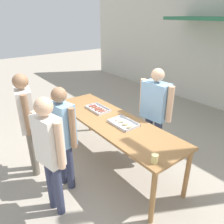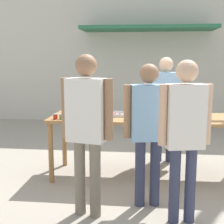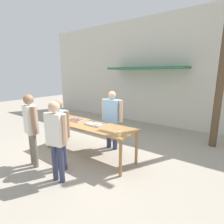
% 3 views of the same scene
% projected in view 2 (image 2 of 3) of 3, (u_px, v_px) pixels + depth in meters
% --- Properties ---
extents(ground_plane, '(24.00, 24.00, 0.00)m').
position_uv_depth(ground_plane, '(146.00, 176.00, 4.50)').
color(ground_plane, '#A39989').
extents(building_facade_back, '(12.00, 1.11, 4.50)m').
position_uv_depth(building_facade_back, '(148.00, 36.00, 8.02)').
color(building_facade_back, beige).
rests_on(building_facade_back, ground).
extents(serving_table, '(2.72, 0.84, 0.88)m').
position_uv_depth(serving_table, '(147.00, 123.00, 4.37)').
color(serving_table, olive).
rests_on(serving_table, ground).
extents(food_tray_sausages, '(0.47, 0.28, 0.04)m').
position_uv_depth(food_tray_sausages, '(112.00, 115.00, 4.46)').
color(food_tray_sausages, silver).
rests_on(food_tray_sausages, serving_table).
extents(food_tray_buns, '(0.47, 0.32, 0.06)m').
position_uv_depth(food_tray_buns, '(165.00, 115.00, 4.38)').
color(food_tray_buns, silver).
rests_on(food_tray_buns, serving_table).
extents(condiment_jar_mustard, '(0.06, 0.06, 0.08)m').
position_uv_depth(condiment_jar_mustard, '(55.00, 117.00, 4.17)').
color(condiment_jar_mustard, '#B22319').
rests_on(condiment_jar_mustard, serving_table).
extents(condiment_jar_ketchup, '(0.06, 0.06, 0.08)m').
position_uv_depth(condiment_jar_ketchup, '(61.00, 117.00, 4.16)').
color(condiment_jar_ketchup, '#567A38').
rests_on(condiment_jar_ketchup, serving_table).
extents(person_server_behind_table, '(0.67, 0.30, 1.70)m').
position_uv_depth(person_server_behind_table, '(165.00, 101.00, 5.01)').
color(person_server_behind_table, '#333851').
rests_on(person_server_behind_table, ground).
extents(person_customer_holding_hotdog, '(0.56, 0.30, 1.73)m').
position_uv_depth(person_customer_holding_hotdog, '(87.00, 121.00, 3.23)').
color(person_customer_holding_hotdog, '#756B5B').
rests_on(person_customer_holding_hotdog, ground).
extents(person_customer_with_cup, '(0.53, 0.28, 1.67)m').
position_uv_depth(person_customer_with_cup, '(185.00, 127.00, 3.08)').
color(person_customer_with_cup, '#333851').
rests_on(person_customer_with_cup, ground).
extents(person_customer_waiting_in_line, '(0.55, 0.28, 1.63)m').
position_uv_depth(person_customer_waiting_in_line, '(148.00, 123.00, 3.47)').
color(person_customer_waiting_in_line, '#333851').
rests_on(person_customer_waiting_in_line, ground).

